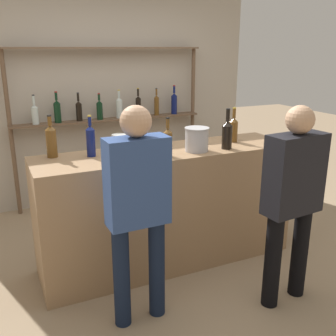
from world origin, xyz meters
TOP-DOWN VIEW (x-y plane):
  - ground_plane at (0.00, 0.00)m, footprint 16.00×16.00m
  - bar_counter at (0.00, 0.00)m, footprint 2.30×0.61m
  - back_wall at (0.00, 1.91)m, footprint 3.90×0.12m
  - back_shelf at (-0.00, 1.73)m, footprint 2.38×0.18m
  - counter_bottle_0 at (-0.65, 0.09)m, footprint 0.07×0.07m
  - counter_bottle_1 at (0.49, -0.16)m, footprint 0.09×0.09m
  - counter_bottle_2 at (-0.08, -0.18)m, footprint 0.07×0.07m
  - counter_bottle_3 at (-0.94, 0.20)m, footprint 0.09×0.09m
  - counter_bottle_4 at (0.69, 0.04)m, footprint 0.08×0.08m
  - ice_bucket at (0.22, -0.12)m, footprint 0.21×0.21m
  - cork_jar at (-0.39, 0.15)m, footprint 0.12×0.12m
  - customer_right at (0.58, -0.93)m, footprint 0.47×0.24m
  - customer_left at (-0.53, -0.67)m, footprint 0.43×0.21m

SIDE VIEW (x-z plane):
  - ground_plane at x=0.00m, z-range 0.00..0.00m
  - bar_counter at x=0.00m, z-range 0.00..1.06m
  - customer_right at x=0.58m, z-range 0.12..1.66m
  - customer_left at x=-0.53m, z-range 0.14..1.71m
  - cork_jar at x=-0.39m, z-range 1.06..1.21m
  - ice_bucket at x=0.22m, z-range 1.06..1.27m
  - counter_bottle_4 at x=0.69m, z-range 1.02..1.35m
  - counter_bottle_2 at x=-0.08m, z-range 1.03..1.35m
  - counter_bottle_1 at x=0.49m, z-range 1.02..1.37m
  - counter_bottle_0 at x=-0.65m, z-range 1.03..1.37m
  - counter_bottle_3 at x=-0.94m, z-range 1.03..1.37m
  - back_shelf at x=0.00m, z-range 0.31..2.23m
  - back_wall at x=0.00m, z-range 0.00..2.80m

